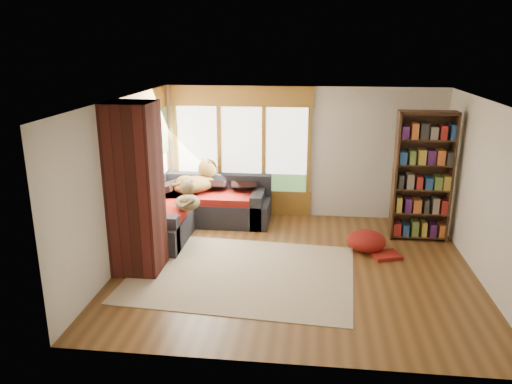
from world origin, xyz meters
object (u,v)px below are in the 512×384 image
(dog_tan, at_px, (198,181))
(brick_chimney, at_px, (135,189))
(dog_brindle, at_px, (188,200))
(area_rug, at_px, (242,273))
(pouf, at_px, (366,240))
(sectional_sofa, at_px, (198,210))
(bookshelf, at_px, (422,177))

(dog_tan, bearing_deg, brick_chimney, -150.21)
(dog_brindle, bearing_deg, area_rug, -151.75)
(area_rug, xyz_separation_m, pouf, (1.97, 1.10, 0.18))
(sectional_sofa, height_order, bookshelf, bookshelf)
(area_rug, distance_m, dog_brindle, 1.87)
(dog_tan, bearing_deg, sectional_sofa, -130.67)
(sectional_sofa, distance_m, pouf, 3.26)
(area_rug, xyz_separation_m, bookshelf, (2.94, 1.78, 1.14))
(pouf, height_order, dog_brindle, dog_brindle)
(pouf, xyz_separation_m, dog_brindle, (-3.12, 0.19, 0.54))
(dog_tan, bearing_deg, pouf, -70.79)
(dog_tan, xyz_separation_m, dog_brindle, (0.05, -1.00, -0.07))
(dog_tan, height_order, dog_brindle, dog_tan)
(sectional_sofa, xyz_separation_m, pouf, (3.12, -0.92, -0.11))
(brick_chimney, relative_size, pouf, 3.98)
(brick_chimney, bearing_deg, dog_tan, 80.12)
(sectional_sofa, relative_size, bookshelf, 0.96)
(sectional_sofa, relative_size, dog_tan, 2.03)
(area_rug, height_order, dog_tan, dog_tan)
(dog_brindle, bearing_deg, sectional_sofa, -13.32)
(dog_brindle, bearing_deg, bookshelf, -96.68)
(bookshelf, relative_size, dog_brindle, 2.92)
(dog_tan, distance_m, dog_brindle, 1.00)
(dog_tan, bearing_deg, bookshelf, -57.24)
(pouf, bearing_deg, sectional_sofa, 163.56)
(brick_chimney, distance_m, dog_brindle, 1.50)
(bookshelf, bearing_deg, sectional_sofa, 176.62)
(area_rug, relative_size, bookshelf, 1.46)
(brick_chimney, height_order, dog_tan, brick_chimney)
(area_rug, bearing_deg, brick_chimney, -179.01)
(pouf, distance_m, dog_tan, 3.44)
(sectional_sofa, height_order, pouf, sectional_sofa)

